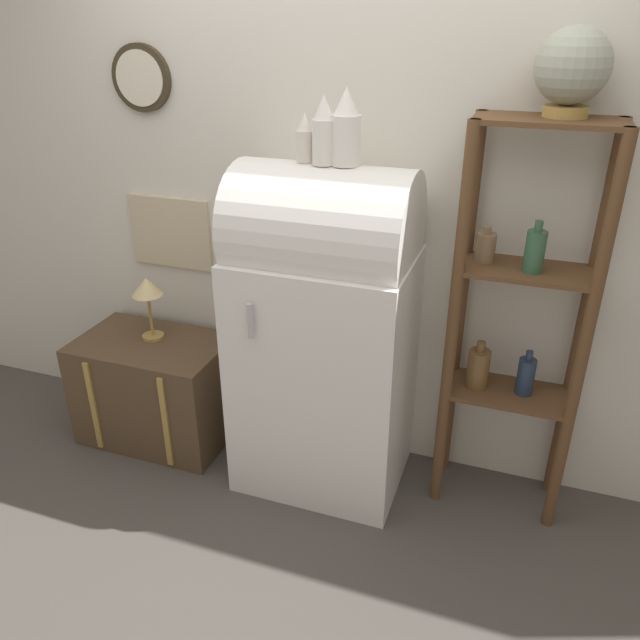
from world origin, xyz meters
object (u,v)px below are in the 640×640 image
Objects in this scene: vase_right at (346,129)px; refrigerator at (324,332)px; globe at (572,68)px; vase_left at (305,139)px; vase_center at (323,132)px; desk_lamp at (147,291)px; suitcase_trunk at (156,389)px.

refrigerator is at bearing -173.80° from vase_right.
globe is 0.99m from vase_left.
vase_left is 0.71× the size of vase_center.
globe reaches higher than desk_lamp.
vase_left is 1.17m from desk_lamp.
vase_right reaches higher than vase_left.
suitcase_trunk is 0.54m from desk_lamp.
vase_left is (-0.94, -0.14, -0.27)m from globe.
vase_left is (0.85, 0.01, 1.34)m from suitcase_trunk.
vase_center is (-0.86, -0.16, -0.24)m from globe.
vase_center is 0.91× the size of vase_right.
vase_right is 0.88× the size of desk_lamp.
vase_right is (0.09, 0.02, 0.01)m from vase_center.
refrigerator is at bearing -7.48° from vase_left.
desk_lamp is (-0.01, 0.05, 0.54)m from suitcase_trunk.
refrigerator is at bearing -169.89° from globe.
globe is 1.04× the size of vase_right.
vase_center is (0.93, -0.01, 1.37)m from suitcase_trunk.
vase_center is (-0.00, -0.01, 0.87)m from refrigerator.
refrigerator is at bearing -3.16° from desk_lamp.
refrigerator is 0.84m from vase_left.
vase_left is at bearing 165.65° from vase_center.
vase_center reaches higher than vase_left.
vase_left is (-0.09, 0.01, 0.83)m from refrigerator.
desk_lamp is at bearing -176.81° from globe.
suitcase_trunk is 2.63× the size of vase_right.
suitcase_trunk is 2.90× the size of vase_center.
desk_lamp is (-1.03, 0.04, -0.84)m from vase_right.
vase_right is (-0.77, -0.14, -0.23)m from globe.
refrigerator is 5.28× the size of vase_right.
vase_center is at bearing -14.35° from vase_left.
refrigerator is 2.01× the size of suitcase_trunk.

